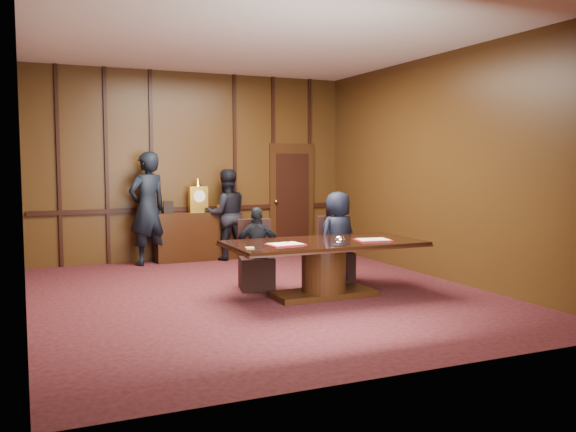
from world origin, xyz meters
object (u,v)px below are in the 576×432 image
(sideboard, at_px, (198,234))
(witness_left, at_px, (148,208))
(conference_table, at_px, (324,260))
(signatory_left, at_px, (258,249))
(signatory_right, at_px, (338,237))
(witness_right, at_px, (226,215))

(sideboard, bearing_deg, witness_left, -170.58)
(conference_table, height_order, signatory_left, signatory_left)
(signatory_left, bearing_deg, sideboard, -73.27)
(sideboard, bearing_deg, signatory_right, -65.32)
(conference_table, relative_size, signatory_right, 1.89)
(sideboard, bearing_deg, witness_right, -17.82)
(sideboard, distance_m, witness_right, 0.64)
(sideboard, relative_size, witness_right, 0.94)
(signatory_right, bearing_deg, conference_table, 37.62)
(sideboard, distance_m, witness_left, 1.11)
(sideboard, height_order, witness_left, witness_left)
(witness_left, height_order, witness_right, witness_left)
(signatory_left, relative_size, witness_right, 0.70)
(conference_table, height_order, witness_right, witness_right)
(signatory_left, height_order, witness_left, witness_left)
(conference_table, xyz_separation_m, signatory_right, (0.65, 0.80, 0.18))
(signatory_right, xyz_separation_m, witness_left, (-2.32, 2.80, 0.31))
(conference_table, relative_size, signatory_left, 2.21)
(conference_table, bearing_deg, signatory_left, 129.09)
(witness_left, relative_size, witness_right, 1.19)
(signatory_left, xyz_separation_m, witness_right, (0.44, 2.80, 0.25))
(sideboard, height_order, conference_table, sideboard)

